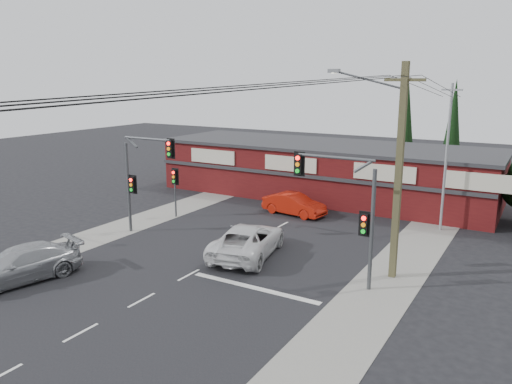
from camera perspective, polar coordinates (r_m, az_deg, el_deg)
The scene contains 18 objects.
ground at distance 25.91m, azimuth -5.20°, elevation -8.13°, with size 120.00×120.00×0.00m, color black.
road_strip at distance 29.87m, azimuth 0.41°, elevation -5.18°, with size 14.00×70.00×0.01m, color black.
verge_left at distance 34.73m, azimuth -11.82°, elevation -2.86°, with size 3.00×70.00×0.02m, color gray.
verge_right at distance 26.87m, azimuth 16.44°, elevation -7.82°, with size 3.00×70.00×0.02m, color gray.
stop_line at distance 22.97m, azimuth -0.18°, elevation -10.89°, with size 6.50×0.35×0.01m, color silver.
white_suv at distance 26.68m, azimuth -0.96°, elevation -5.53°, with size 2.79×6.06×1.68m, color silver.
silver_suv at distance 25.87m, azimuth -25.37°, elevation -7.51°, with size 2.26×5.56×1.61m, color #A5A7AA.
red_sedan at distance 34.62m, azimuth 4.38°, elevation -1.40°, with size 1.58×4.52×1.49m, color #B11A0A.
lane_dashes at distance 26.99m, azimuth -3.44°, elevation -7.19°, with size 0.12×40.43×0.01m.
shop_building at distance 40.24m, azimuth 7.79°, elevation 2.56°, with size 27.30×8.40×4.22m.
conifer_near at distance 45.03m, azimuth 16.77°, elevation 7.52°, with size 1.80×1.80×9.25m.
conifer_far at distance 46.29m, azimuth 21.61°, elevation 7.30°, with size 1.80×1.80×9.25m.
traffic_mast_left at distance 30.34m, azimuth -13.05°, elevation 2.42°, with size 3.77×0.27×5.97m.
traffic_mast_right at distance 22.49m, azimuth 10.49°, elevation -1.03°, with size 3.96×0.27×5.97m.
pedestal_signal at distance 34.07m, azimuth -9.25°, elevation 1.10°, with size 0.55×0.27×3.38m.
utility_pole at distance 23.63m, azimuth 15.73°, elevation 2.96°, with size 4.38×0.59×10.00m.
steel_pole at distance 32.32m, azimuth 20.94°, elevation 3.91°, with size 1.20×0.16×9.00m.
power_lines at distance 18.04m, azimuth 12.16°, elevation 11.87°, with size 2.01×29.00×1.22m.
Camera 1 is at (14.24, -19.56, 9.28)m, focal length 35.00 mm.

